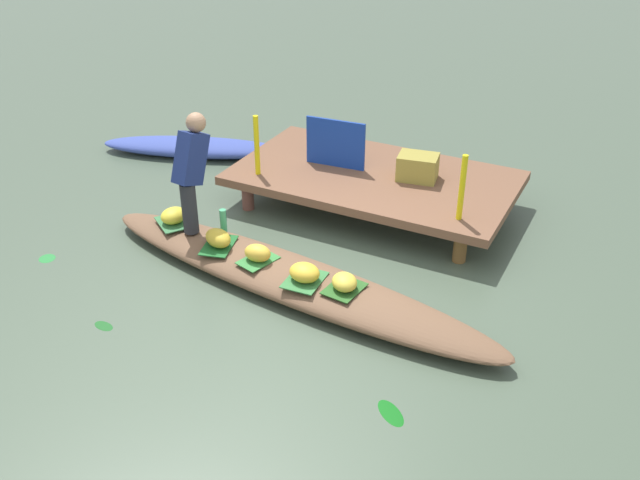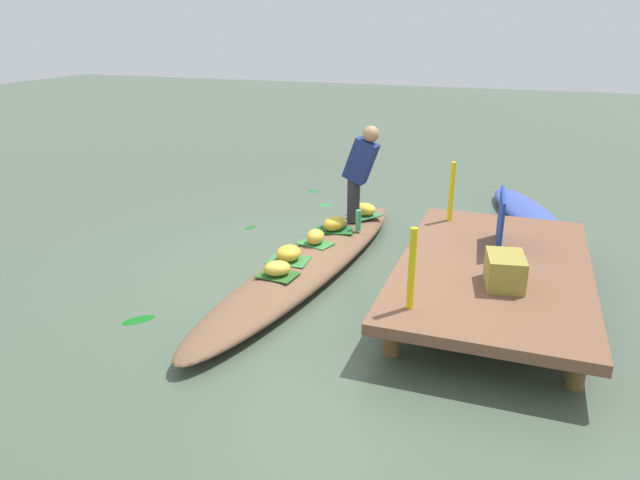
{
  "view_description": "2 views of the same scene",
  "coord_description": "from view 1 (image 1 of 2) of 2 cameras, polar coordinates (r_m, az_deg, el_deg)",
  "views": [
    {
      "loc": [
        2.9,
        -5.0,
        3.9
      ],
      "look_at": [
        0.2,
        0.27,
        0.45
      ],
      "focal_mm": 40.05,
      "sensor_mm": 36.0,
      "label": 1
    },
    {
      "loc": [
        5.56,
        2.1,
        2.65
      ],
      "look_at": [
        0.31,
        0.24,
        0.55
      ],
      "focal_mm": 32.77,
      "sensor_mm": 36.0,
      "label": 2
    }
  ],
  "objects": [
    {
      "name": "vendor_person",
      "position": [
        7.29,
        -10.26,
        5.74
      ],
      "size": [
        0.23,
        0.46,
        1.23
      ],
      "color": "#28282D",
      "rests_on": "vendor_boat"
    },
    {
      "name": "railing_post_west",
      "position": [
        8.17,
        -5.08,
        7.55
      ],
      "size": [
        0.06,
        0.06,
        0.7
      ],
      "primitive_type": "cylinder",
      "color": "yellow",
      "rests_on": "dock_platform"
    },
    {
      "name": "drifting_plant_0",
      "position": [
        6.75,
        -16.91,
        -6.57
      ],
      "size": [
        0.22,
        0.14,
        0.01
      ],
      "primitive_type": "ellipsoid",
      "rotation": [
        0.0,
        0.0,
        3.0
      ],
      "color": "#1B5620",
      "rests_on": "ground"
    },
    {
      "name": "leaf_mat_0",
      "position": [
        6.96,
        -4.98,
        -1.62
      ],
      "size": [
        0.35,
        0.43,
        0.01
      ],
      "primitive_type": "cube",
      "rotation": [
        0.0,
        0.0,
        1.3
      ],
      "color": "#327B37",
      "rests_on": "vendor_boat"
    },
    {
      "name": "banana_bunch_1",
      "position": [
        6.59,
        -1.25,
        -2.61
      ],
      "size": [
        0.33,
        0.29,
        0.16
      ],
      "primitive_type": "ellipsoid",
      "rotation": [
        0.0,
        0.0,
        2.99
      ],
      "color": "gold",
      "rests_on": "vendor_boat"
    },
    {
      "name": "dock_platform",
      "position": [
        8.32,
        4.33,
        4.91
      ],
      "size": [
        3.2,
        1.8,
        0.42
      ],
      "color": "brown",
      "rests_on": "ground"
    },
    {
      "name": "water_bottle",
      "position": [
        7.43,
        -7.73,
        1.54
      ],
      "size": [
        0.07,
        0.07,
        0.25
      ],
      "primitive_type": "cylinder",
      "color": "#45A66E",
      "rests_on": "vendor_boat"
    },
    {
      "name": "leaf_mat_1",
      "position": [
        6.64,
        -1.24,
        -3.2
      ],
      "size": [
        0.35,
        0.44,
        0.01
      ],
      "primitive_type": "cube",
      "rotation": [
        0.0,
        0.0,
        1.63
      ],
      "color": "#327238",
      "rests_on": "vendor_boat"
    },
    {
      "name": "banana_bunch_4",
      "position": [
        7.2,
        -8.15,
        0.16
      ],
      "size": [
        0.38,
        0.33,
        0.17
      ],
      "primitive_type": "ellipsoid",
      "rotation": [
        0.0,
        0.0,
        5.87
      ],
      "color": "gold",
      "rests_on": "vendor_boat"
    },
    {
      "name": "drifting_plant_2",
      "position": [
        7.95,
        -20.98,
        -1.36
      ],
      "size": [
        0.25,
        0.25,
        0.01
      ],
      "primitive_type": "ellipsoid",
      "rotation": [
        0.0,
        0.0,
        2.34
      ],
      "color": "#267C36",
      "rests_on": "ground"
    },
    {
      "name": "leaf_mat_2",
      "position": [
        7.75,
        -11.56,
        1.41
      ],
      "size": [
        0.52,
        0.5,
        0.01
      ],
      "primitive_type": "cube",
      "rotation": [
        0.0,
        0.0,
        2.54
      ],
      "color": "#357142",
      "rests_on": "vendor_boat"
    },
    {
      "name": "market_banner",
      "position": [
        8.36,
        1.25,
        7.73
      ],
      "size": [
        0.72,
        0.09,
        0.57
      ],
      "primitive_type": "cube",
      "rotation": [
        0.0,
        0.0,
        0.08
      ],
      "color": "navy",
      "rests_on": "dock_platform"
    },
    {
      "name": "banana_bunch_0",
      "position": [
        6.91,
        -5.01,
        -1.04
      ],
      "size": [
        0.27,
        0.2,
        0.17
      ],
      "primitive_type": "ellipsoid",
      "rotation": [
        0.0,
        0.0,
        3.16
      ],
      "color": "gold",
      "rests_on": "vendor_boat"
    },
    {
      "name": "banana_bunch_3",
      "position": [
        6.48,
        1.97,
        -3.37
      ],
      "size": [
        0.35,
        0.35,
        0.15
      ],
      "primitive_type": "ellipsoid",
      "rotation": [
        0.0,
        0.0,
        2.26
      ],
      "color": "gold",
      "rests_on": "vendor_boat"
    },
    {
      "name": "produce_crate",
      "position": [
        8.17,
        7.81,
        5.79
      ],
      "size": [
        0.49,
        0.39,
        0.29
      ],
      "primitive_type": "cube",
      "rotation": [
        0.0,
        0.0,
        0.17
      ],
      "color": "olive",
      "rests_on": "dock_platform"
    },
    {
      "name": "vendor_boat",
      "position": [
        6.91,
        -2.51,
        -3.02
      ],
      "size": [
        4.61,
        1.28,
        0.24
      ],
      "primitive_type": "ellipsoid",
      "rotation": [
        0.0,
        0.0,
        -0.12
      ],
      "color": "brown",
      "rests_on": "ground"
    },
    {
      "name": "drifting_plant_3",
      "position": [
        5.65,
        5.67,
        -13.58
      ],
      "size": [
        0.34,
        0.32,
        0.01
      ],
      "primitive_type": "ellipsoid",
      "rotation": [
        0.0,
        0.0,
        2.45
      ],
      "color": "#0F5F15",
      "rests_on": "ground"
    },
    {
      "name": "moored_boat",
      "position": [
        9.95,
        -9.94,
        7.31
      ],
      "size": [
        2.62,
        1.43,
        0.21
      ],
      "primitive_type": "ellipsoid",
      "rotation": [
        0.0,
        0.0,
        0.35
      ],
      "color": "#394BA0",
      "rests_on": "ground"
    },
    {
      "name": "railing_post_east",
      "position": [
        7.28,
        11.28,
        4.12
      ],
      "size": [
        0.06,
        0.06,
        0.7
      ],
      "primitive_type": "cylinder",
      "color": "yellow",
      "rests_on": "dock_platform"
    },
    {
      "name": "leaf_mat_4",
      "position": [
        7.24,
        -8.1,
        -0.42
      ],
      "size": [
        0.39,
        0.5,
        0.01
      ],
      "primitive_type": "cube",
      "rotation": [
        0.0,
        0.0,
        1.84
      ],
      "color": "#1A5B25",
      "rests_on": "vendor_boat"
    },
    {
      "name": "canal_water",
      "position": [
        6.97,
        -2.48,
        -3.84
      ],
      "size": [
        40.0,
        40.0,
        0.0
      ],
      "primitive_type": "plane",
      "color": "#465544",
      "rests_on": "ground"
    },
    {
      "name": "leaf_mat_3",
      "position": [
        6.52,
        1.95,
        -3.9
      ],
      "size": [
        0.34,
        0.41,
        0.01
      ],
      "primitive_type": "cube",
      "rotation": [
        0.0,
        0.0,
        1.45
      ],
      "color": "#275820",
      "rests_on": "vendor_boat"
    },
    {
      "name": "banana_bunch_2",
      "position": [
        7.71,
        -11.62,
        1.93
      ],
      "size": [
        0.29,
        0.32,
        0.16
      ],
      "primitive_type": "ellipsoid",
      "rotation": [
        0.0,
        0.0,
        4.57
      ],
      "color": "yellow",
      "rests_on": "vendor_boat"
    }
  ]
}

